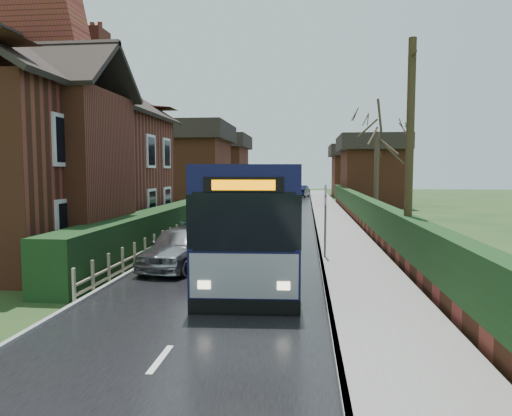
# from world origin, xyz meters

# --- Properties ---
(ground) EXTENTS (140.00, 140.00, 0.00)m
(ground) POSITION_xyz_m (0.00, 0.00, 0.00)
(ground) COLOR #3B4F22
(ground) RESTS_ON ground
(road) EXTENTS (6.00, 100.00, 0.02)m
(road) POSITION_xyz_m (0.00, 10.00, 0.01)
(road) COLOR black
(road) RESTS_ON ground
(pavement) EXTENTS (2.50, 100.00, 0.14)m
(pavement) POSITION_xyz_m (4.25, 10.00, 0.07)
(pavement) COLOR slate
(pavement) RESTS_ON ground
(kerb_right) EXTENTS (0.12, 100.00, 0.14)m
(kerb_right) POSITION_xyz_m (3.05, 10.00, 0.07)
(kerb_right) COLOR gray
(kerb_right) RESTS_ON ground
(kerb_left) EXTENTS (0.12, 100.00, 0.10)m
(kerb_left) POSITION_xyz_m (-3.05, 10.00, 0.05)
(kerb_left) COLOR gray
(kerb_left) RESTS_ON ground
(front_hedge) EXTENTS (1.20, 16.00, 1.60)m
(front_hedge) POSITION_xyz_m (-3.90, 5.00, 0.80)
(front_hedge) COLOR black
(front_hedge) RESTS_ON ground
(picket_fence) EXTENTS (0.10, 16.00, 0.90)m
(picket_fence) POSITION_xyz_m (-3.15, 5.00, 0.45)
(picket_fence) COLOR tan
(picket_fence) RESTS_ON ground
(right_wall_hedge) EXTENTS (0.60, 50.00, 1.80)m
(right_wall_hedge) POSITION_xyz_m (5.80, 10.00, 1.02)
(right_wall_hedge) COLOR brown
(right_wall_hedge) RESTS_ON ground
(brick_house) EXTENTS (9.30, 14.60, 10.30)m
(brick_house) POSITION_xyz_m (-8.73, 4.78, 4.38)
(brick_house) COLOR brown
(brick_house) RESTS_ON ground
(bus) EXTENTS (3.19, 11.37, 3.42)m
(bus) POSITION_xyz_m (0.80, 2.08, 1.69)
(bus) COLOR black
(bus) RESTS_ON ground
(car_silver) EXTENTS (2.18, 4.32, 1.41)m
(car_silver) POSITION_xyz_m (-1.73, 1.47, 0.71)
(car_silver) COLOR #A4A3A8
(car_silver) RESTS_ON ground
(car_green) EXTENTS (2.15, 4.56, 1.29)m
(car_green) POSITION_xyz_m (-1.60, 2.46, 0.64)
(car_green) COLOR black
(car_green) RESTS_ON ground
(car_distant) EXTENTS (2.28, 4.58, 1.44)m
(car_distant) POSITION_xyz_m (2.00, 43.84, 0.72)
(car_distant) COLOR black
(car_distant) RESTS_ON ground
(bus_stop_sign) EXTENTS (0.08, 0.42, 2.76)m
(bus_stop_sign) POSITION_xyz_m (3.20, 3.16, 1.82)
(bus_stop_sign) COLOR slate
(bus_stop_sign) RESTS_ON ground
(telegraph_pole) EXTENTS (0.26, 0.96, 7.47)m
(telegraph_pole) POSITION_xyz_m (5.80, 1.80, 3.78)
(telegraph_pole) COLOR #2F2615
(telegraph_pole) RESTS_ON ground
(tree_right_far) EXTENTS (4.18, 4.18, 8.07)m
(tree_right_far) POSITION_xyz_m (6.81, 15.31, 6.03)
(tree_right_far) COLOR #382B21
(tree_right_far) RESTS_ON ground
(tree_house_side) EXTENTS (4.08, 4.08, 9.27)m
(tree_house_side) POSITION_xyz_m (-12.90, 12.34, 6.92)
(tree_house_side) COLOR #32271D
(tree_house_side) RESTS_ON ground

